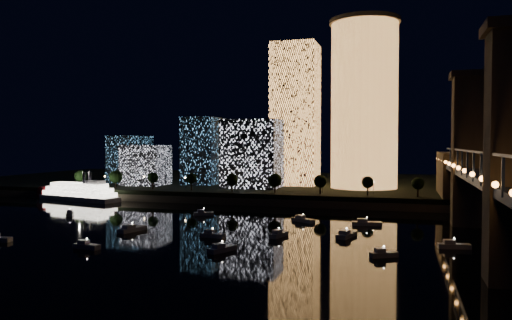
{
  "coord_description": "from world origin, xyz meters",
  "views": [
    {
      "loc": [
        43.97,
        -124.85,
        27.12
      ],
      "look_at": [
        -9.06,
        55.0,
        20.57
      ],
      "focal_mm": 35.0,
      "sensor_mm": 36.0,
      "label": 1
    }
  ],
  "objects_px": {
    "tower_rectangular": "(295,115)",
    "truss_bridge": "(495,189)",
    "tower_cylindrical": "(364,104)",
    "riverboat": "(76,192)"
  },
  "relations": [
    {
      "from": "tower_rectangular",
      "to": "truss_bridge",
      "type": "distance_m",
      "value": 151.73
    },
    {
      "from": "tower_cylindrical",
      "to": "truss_bridge",
      "type": "bearing_deg",
      "value": -71.9
    },
    {
      "from": "riverboat",
      "to": "truss_bridge",
      "type": "bearing_deg",
      "value": -23.11
    },
    {
      "from": "tower_rectangular",
      "to": "truss_bridge",
      "type": "height_order",
      "value": "tower_rectangular"
    },
    {
      "from": "tower_cylindrical",
      "to": "tower_rectangular",
      "type": "distance_m",
      "value": 37.3
    },
    {
      "from": "truss_bridge",
      "to": "riverboat",
      "type": "relative_size",
      "value": 5.58
    },
    {
      "from": "tower_cylindrical",
      "to": "riverboat",
      "type": "height_order",
      "value": "tower_cylindrical"
    },
    {
      "from": "truss_bridge",
      "to": "tower_rectangular",
      "type": "bearing_deg",
      "value": 120.26
    },
    {
      "from": "tower_rectangular",
      "to": "truss_bridge",
      "type": "xyz_separation_m",
      "value": [
        75.38,
        -129.18,
        -25.55
      ]
    },
    {
      "from": "tower_rectangular",
      "to": "riverboat",
      "type": "relative_size",
      "value": 1.54
    }
  ]
}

